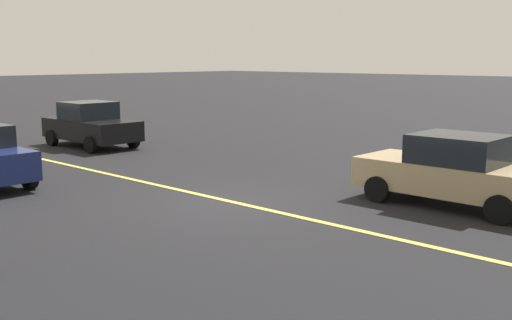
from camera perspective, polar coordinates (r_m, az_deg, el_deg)
ground at (r=14.09m, az=-2.67°, el=-3.87°), size 200.00×200.00×0.00m
lane_stripe_center at (r=14.08m, az=-2.67°, el=-3.85°), size 80.00×0.16×0.01m
car_tan at (r=14.21m, az=18.09°, el=-0.95°), size 4.23×1.92×1.60m
car_black at (r=23.39m, az=-15.21°, el=3.19°), size 4.03×1.99×1.66m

